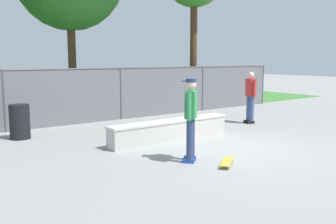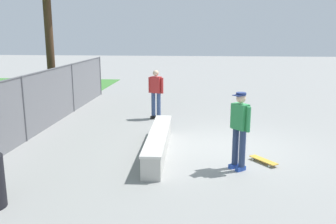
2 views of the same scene
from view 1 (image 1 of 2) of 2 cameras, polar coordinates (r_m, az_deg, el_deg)
ground_plane at (r=9.58m, az=10.74°, el=-5.65°), size 80.00×80.00×0.00m
grass_strip at (r=23.58m, az=-19.78°, el=2.16°), size 28.54×20.00×0.02m
concrete_ledge at (r=10.38m, az=0.47°, el=-2.78°), size 3.92×0.57×0.58m
skateboarder at (r=8.09m, az=3.52°, el=-0.60°), size 0.48×0.44×1.84m
skateboard at (r=8.12m, az=9.07°, el=-7.58°), size 0.76×0.64×0.09m
chainlink_fence at (r=14.02m, az=-7.29°, el=3.15°), size 16.61×0.07×1.96m
car_blue at (r=20.76m, az=-17.59°, el=3.82°), size 2.32×4.35×1.66m
car_white at (r=21.43m, az=-10.21°, el=4.19°), size 2.32×4.35×1.66m
bystander at (r=13.37m, az=12.59°, el=2.57°), size 0.37×0.57×1.82m
trash_bin at (r=11.35m, az=-21.88°, el=-1.40°), size 0.56×0.56×0.99m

